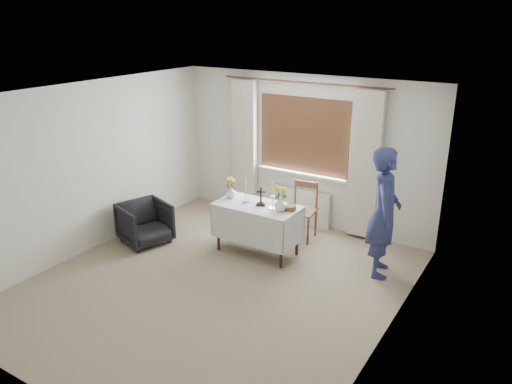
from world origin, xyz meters
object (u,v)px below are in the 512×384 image
altar_table (257,229)px  flower_vase_left (231,192)px  wooden_cross (261,196)px  armchair (145,223)px  person (384,212)px  flower_vase_right (280,204)px  wooden_chair (301,212)px

altar_table → flower_vase_left: 0.69m
altar_table → wooden_cross: bearing=14.9°
armchair → person: bearing=-54.9°
armchair → person: (3.42, 0.99, 0.57)m
person → flower_vase_right: size_ratio=9.24×
altar_table → wooden_chair: 0.86m
flower_vase_right → armchair: bearing=-163.6°
wooden_chair → altar_table: bearing=-118.6°
wooden_cross → flower_vase_right: wooden_cross is taller
flower_vase_left → armchair: bearing=-149.7°
wooden_cross → armchair: bearing=176.4°
altar_table → flower_vase_left: flower_vase_left is taller
altar_table → wooden_chair: wooden_chair is taller
altar_table → wooden_cross: wooden_cross is taller
flower_vase_right → wooden_cross: bearing=175.4°
altar_table → person: size_ratio=0.69×
altar_table → armchair: size_ratio=1.74×
armchair → wooden_cross: bearing=-50.8°
wooden_chair → person: (1.42, -0.42, 0.44)m
wooden_chair → flower_vase_right: size_ratio=4.73×
altar_table → flower_vase_right: bearing=-1.9°
wooden_cross → flower_vase_left: 0.56m
person → wooden_chair: bearing=55.3°
wooden_chair → person: bearing=-22.5°
flower_vase_left → flower_vase_right: (0.89, -0.08, 0.01)m
altar_table → wooden_cross: 0.53m
flower_vase_left → flower_vase_right: flower_vase_right is taller
wooden_chair → person: person is taller
altar_table → flower_vase_left: size_ratio=7.43×
wooden_cross → flower_vase_right: bearing=-28.4°
person → flower_vase_left: size_ratio=10.71×
wooden_chair → armchair: size_ratio=1.29×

